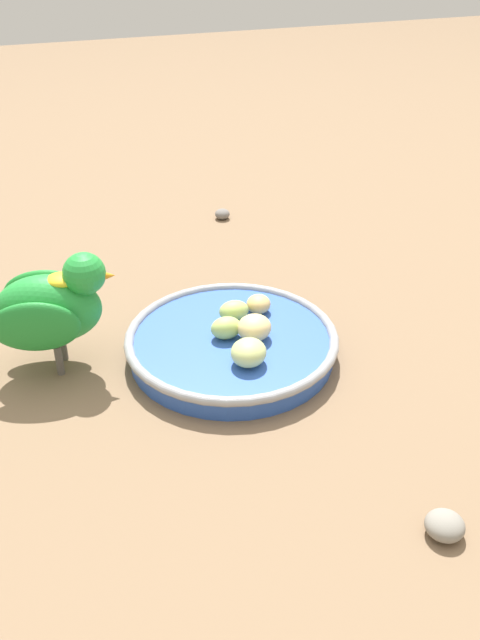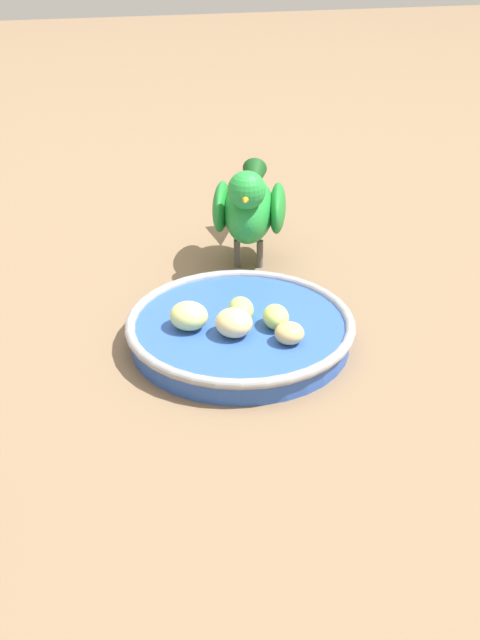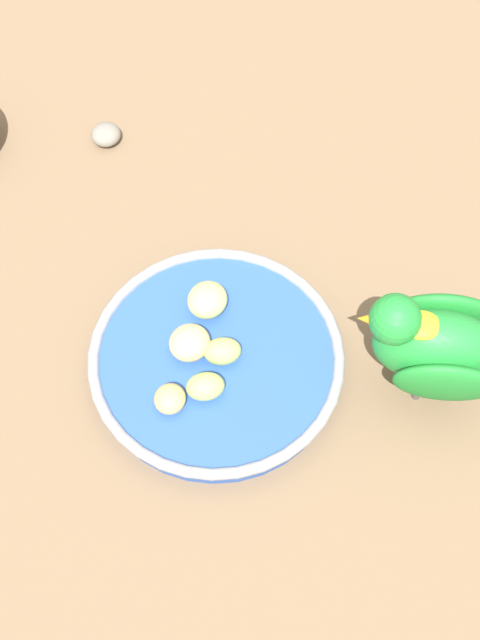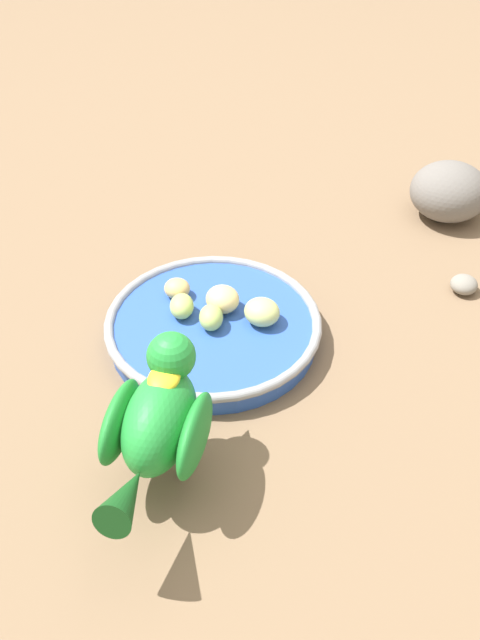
# 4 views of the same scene
# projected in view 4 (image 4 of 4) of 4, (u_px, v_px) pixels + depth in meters

# --- Properties ---
(ground_plane) EXTENTS (4.00, 4.00, 0.00)m
(ground_plane) POSITION_uv_depth(u_px,v_px,m) (241.00, 335.00, 0.86)
(ground_plane) COLOR #7A6047
(feeding_bowl) EXTENTS (0.23, 0.23, 0.03)m
(feeding_bowl) POSITION_uv_depth(u_px,v_px,m) (213.00, 328.00, 0.84)
(feeding_bowl) COLOR #2D56B7
(feeding_bowl) RESTS_ON ground_plane
(apple_piece_0) EXTENTS (0.03, 0.03, 0.02)m
(apple_piece_0) POSITION_uv_depth(u_px,v_px,m) (182.00, 306.00, 0.84)
(apple_piece_0) COLOR #B2CC66
(apple_piece_0) RESTS_ON feeding_bowl
(apple_piece_1) EXTENTS (0.05, 0.05, 0.03)m
(apple_piece_1) POSITION_uv_depth(u_px,v_px,m) (262.00, 312.00, 0.83)
(apple_piece_1) COLOR #C6D17A
(apple_piece_1) RESTS_ON feeding_bowl
(apple_piece_2) EXTENTS (0.04, 0.04, 0.02)m
(apple_piece_2) POSITION_uv_depth(u_px,v_px,m) (177.00, 288.00, 0.86)
(apple_piece_2) COLOR tan
(apple_piece_2) RESTS_ON feeding_bowl
(apple_piece_3) EXTENTS (0.03, 0.03, 0.02)m
(apple_piece_3) POSITION_uv_depth(u_px,v_px,m) (211.00, 317.00, 0.83)
(apple_piece_3) COLOR #B2CC66
(apple_piece_3) RESTS_ON feeding_bowl
(apple_piece_4) EXTENTS (0.05, 0.05, 0.03)m
(apple_piece_4) POSITION_uv_depth(u_px,v_px,m) (223.00, 299.00, 0.85)
(apple_piece_4) COLOR #E5C67F
(apple_piece_4) RESTS_ON feeding_bowl
(parrot) EXTENTS (0.18, 0.11, 0.13)m
(parrot) POSITION_uv_depth(u_px,v_px,m) (158.00, 421.00, 0.67)
(parrot) COLOR #59544C
(parrot) RESTS_ON ground_plane
(rock_large) EXTENTS (0.10, 0.10, 0.07)m
(rock_large) POSITION_uv_depth(u_px,v_px,m) (449.00, 191.00, 1.01)
(rock_large) COLOR slate
(rock_large) RESTS_ON ground_plane
(pebble_0) EXTENTS (0.03, 0.03, 0.02)m
(pebble_0) POSITION_uv_depth(u_px,v_px,m) (464.00, 284.00, 0.91)
(pebble_0) COLOR gray
(pebble_0) RESTS_ON ground_plane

